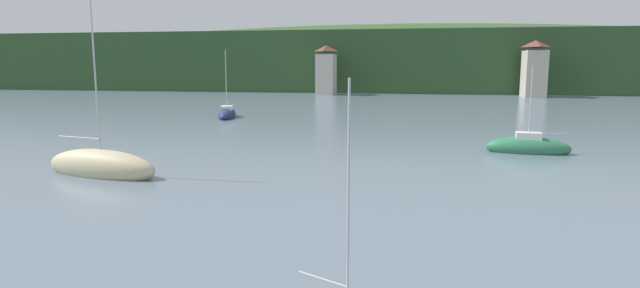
{
  "coord_description": "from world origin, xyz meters",
  "views": [
    {
      "loc": [
        5.27,
        20.34,
        6.25
      ],
      "look_at": [
        0.0,
        48.07,
        1.87
      ],
      "focal_mm": 29.17,
      "sensor_mm": 36.0,
      "label": 1
    }
  ],
  "objects_px": {
    "sailboat_mid_0": "(528,147)",
    "sailboat_mid_3": "(101,167)",
    "shore_building_west": "(326,71)",
    "shore_building_westcentral": "(534,69)",
    "sailboat_far_2": "(227,114)"
  },
  "relations": [
    {
      "from": "shore_building_westcentral",
      "to": "sailboat_far_2",
      "type": "relative_size",
      "value": 1.28
    },
    {
      "from": "sailboat_far_2",
      "to": "sailboat_mid_3",
      "type": "relative_size",
      "value": 0.81
    },
    {
      "from": "sailboat_mid_0",
      "to": "sailboat_far_2",
      "type": "distance_m",
      "value": 35.4
    },
    {
      "from": "shore_building_west",
      "to": "sailboat_mid_0",
      "type": "xyz_separation_m",
      "value": [
        26.21,
        -65.98,
        -4.38
      ]
    },
    {
      "from": "shore_building_west",
      "to": "sailboat_mid_0",
      "type": "distance_m",
      "value": 71.13
    },
    {
      "from": "shore_building_west",
      "to": "shore_building_westcentral",
      "type": "distance_m",
      "value": 39.79
    },
    {
      "from": "shore_building_west",
      "to": "sailboat_mid_0",
      "type": "height_order",
      "value": "shore_building_west"
    },
    {
      "from": "sailboat_mid_0",
      "to": "sailboat_mid_3",
      "type": "height_order",
      "value": "sailboat_mid_3"
    },
    {
      "from": "shore_building_westcentral",
      "to": "shore_building_west",
      "type": "bearing_deg",
      "value": -179.43
    },
    {
      "from": "sailboat_mid_0",
      "to": "sailboat_mid_3",
      "type": "distance_m",
      "value": 28.07
    },
    {
      "from": "sailboat_mid_0",
      "to": "sailboat_mid_3",
      "type": "xyz_separation_m",
      "value": [
        -25.24,
        -12.28,
        0.06
      ]
    },
    {
      "from": "shore_building_westcentral",
      "to": "sailboat_far_2",
      "type": "height_order",
      "value": "shore_building_westcentral"
    },
    {
      "from": "sailboat_mid_3",
      "to": "shore_building_westcentral",
      "type": "bearing_deg",
      "value": 75.48
    },
    {
      "from": "shore_building_west",
      "to": "shore_building_westcentral",
      "type": "height_order",
      "value": "shore_building_westcentral"
    },
    {
      "from": "sailboat_mid_0",
      "to": "sailboat_far_2",
      "type": "bearing_deg",
      "value": -27.39
    }
  ]
}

